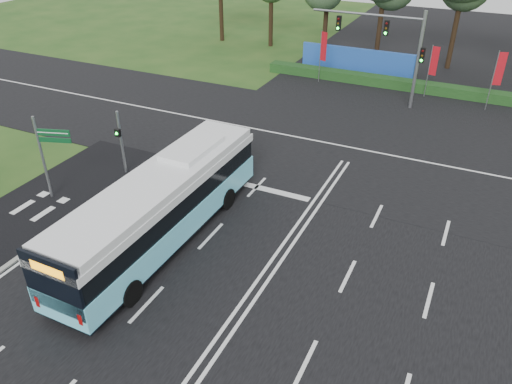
% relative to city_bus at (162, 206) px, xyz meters
% --- Properties ---
extents(ground, '(120.00, 120.00, 0.00)m').
position_rel_city_bus_xyz_m(ground, '(5.06, 1.11, -1.85)').
color(ground, '#224A18').
rests_on(ground, ground).
extents(road_main, '(20.00, 120.00, 0.04)m').
position_rel_city_bus_xyz_m(road_main, '(5.06, 1.11, -1.83)').
color(road_main, black).
rests_on(road_main, ground).
extents(road_cross, '(120.00, 14.00, 0.05)m').
position_rel_city_bus_xyz_m(road_cross, '(5.06, 13.11, -1.83)').
color(road_cross, black).
rests_on(road_cross, ground).
extents(bike_path, '(5.00, 18.00, 0.06)m').
position_rel_city_bus_xyz_m(bike_path, '(-7.44, -1.89, -1.82)').
color(bike_path, black).
rests_on(bike_path, ground).
extents(kerb_strip, '(0.25, 18.00, 0.12)m').
position_rel_city_bus_xyz_m(kerb_strip, '(-5.04, -1.89, -1.79)').
color(kerb_strip, gray).
rests_on(kerb_strip, ground).
extents(city_bus, '(2.90, 12.84, 3.68)m').
position_rel_city_bus_xyz_m(city_bus, '(0.00, 0.00, 0.00)').
color(city_bus, '#6CDEFC').
rests_on(city_bus, ground).
extents(pedestrian_signal, '(0.30, 0.43, 3.76)m').
position_rel_city_bus_xyz_m(pedestrian_signal, '(-5.75, 4.37, 0.20)').
color(pedestrian_signal, gray).
rests_on(pedestrian_signal, ground).
extents(street_sign, '(1.71, 0.64, 4.58)m').
position_rel_city_bus_xyz_m(street_sign, '(-7.22, 0.67, 0.99)').
color(street_sign, gray).
rests_on(street_sign, ground).
extents(banner_flag_left, '(0.60, 0.28, 4.32)m').
position_rel_city_bus_xyz_m(banner_flag_left, '(-0.87, 24.23, 0.97)').
color(banner_flag_left, gray).
rests_on(banner_flag_left, ground).
extents(banner_flag_mid, '(0.60, 0.14, 4.06)m').
position_rel_city_bus_xyz_m(banner_flag_mid, '(7.82, 24.52, 0.82)').
color(banner_flag_mid, gray).
rests_on(banner_flag_mid, ground).
extents(banner_flag_right, '(0.64, 0.22, 4.42)m').
position_rel_city_bus_xyz_m(banner_flag_right, '(12.38, 23.61, 1.03)').
color(banner_flag_right, gray).
rests_on(banner_flag_right, ground).
extents(traffic_light_gantry, '(8.41, 0.28, 7.00)m').
position_rel_city_bus_xyz_m(traffic_light_gantry, '(5.27, 21.61, 2.81)').
color(traffic_light_gantry, gray).
rests_on(traffic_light_gantry, ground).
extents(hedge, '(22.00, 1.20, 0.80)m').
position_rel_city_bus_xyz_m(hedge, '(5.06, 25.61, -1.45)').
color(hedge, '#163A15').
rests_on(hedge, ground).
extents(blue_hoarding, '(10.00, 0.30, 2.20)m').
position_rel_city_bus_xyz_m(blue_hoarding, '(1.06, 28.11, -0.75)').
color(blue_hoarding, blue).
rests_on(blue_hoarding, ground).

